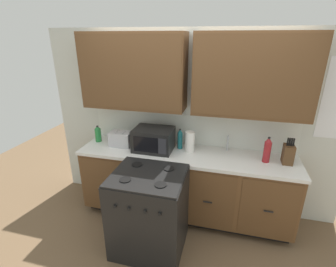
{
  "coord_description": "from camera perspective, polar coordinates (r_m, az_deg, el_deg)",
  "views": [
    {
      "loc": [
        0.48,
        -2.42,
        2.25
      ],
      "look_at": [
        -0.21,
        0.27,
        1.17
      ],
      "focal_mm": 26.54,
      "sensor_mm": 36.0,
      "label": 1
    }
  ],
  "objects": [
    {
      "name": "paper_towel_roll",
      "position": [
        3.06,
        5.05,
        -1.9
      ],
      "size": [
        0.12,
        0.12,
        0.26
      ],
      "primitive_type": "cylinder",
      "color": "white",
      "rests_on": "counter_run"
    },
    {
      "name": "bottle_teal",
      "position": [
        3.14,
        2.77,
        -1.25
      ],
      "size": [
        0.06,
        0.06,
        0.26
      ],
      "color": "#1E707A",
      "rests_on": "counter_run"
    },
    {
      "name": "toaster",
      "position": [
        3.28,
        -10.76,
        -1.21
      ],
      "size": [
        0.28,
        0.18,
        0.19
      ],
      "color": "#B7B7BC",
      "rests_on": "counter_run"
    },
    {
      "name": "bottle_green",
      "position": [
        3.49,
        -15.77,
        -0.06
      ],
      "size": [
        0.08,
        0.08,
        0.22
      ],
      "color": "#237A38",
      "rests_on": "counter_run"
    },
    {
      "name": "counter_run",
      "position": [
        3.28,
        3.85,
        -11.55
      ],
      "size": [
        2.66,
        0.64,
        0.92
      ],
      "color": "black",
      "rests_on": "ground_plane"
    },
    {
      "name": "sink_faucet",
      "position": [
        3.18,
        13.53,
        -2.15
      ],
      "size": [
        0.02,
        0.02,
        0.2
      ],
      "primitive_type": "cylinder",
      "color": "#B2B5BA",
      "rests_on": "counter_run"
    },
    {
      "name": "stove_range",
      "position": [
        2.84,
        -4.34,
        -17.49
      ],
      "size": [
        0.76,
        0.68,
        0.95
      ],
      "color": "black",
      "rests_on": "ground_plane"
    },
    {
      "name": "microwave",
      "position": [
        3.1,
        -3.34,
        -1.35
      ],
      "size": [
        0.48,
        0.37,
        0.28
      ],
      "color": "black",
      "rests_on": "counter_run"
    },
    {
      "name": "wall_unit",
      "position": [
        3.02,
        5.15,
        9.02
      ],
      "size": [
        3.83,
        0.4,
        2.36
      ],
      "color": "silver",
      "rests_on": "ground_plane"
    },
    {
      "name": "bottle_red",
      "position": [
        3.01,
        21.84,
        -3.52
      ],
      "size": [
        0.08,
        0.08,
        0.3
      ],
      "color": "maroon",
      "rests_on": "counter_run"
    },
    {
      "name": "knife_block",
      "position": [
        3.08,
        25.88,
        -4.26
      ],
      "size": [
        0.11,
        0.14,
        0.31
      ],
      "color": "#52361E",
      "rests_on": "counter_run"
    },
    {
      "name": "ground_plane",
      "position": [
        3.34,
        2.58,
        -21.08
      ],
      "size": [
        8.0,
        8.0,
        0.0
      ],
      "primitive_type": "plane",
      "color": "brown"
    }
  ]
}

